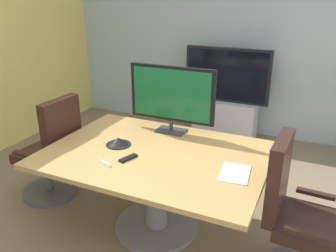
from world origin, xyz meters
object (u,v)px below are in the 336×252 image
office_chair_right (298,223)px  remote_control (128,158)px  office_chair_left (52,157)px  conference_table (156,172)px  tv_monitor (172,96)px  wall_display_unit (225,108)px  conference_phone (118,142)px

office_chair_right → remote_control: (-1.33, -0.13, 0.31)m
remote_control → office_chair_left: bearing=-174.3°
conference_table → office_chair_right: (1.18, -0.07, -0.11)m
conference_table → remote_control: 0.32m
conference_table → tv_monitor: bearing=98.3°
tv_monitor → office_chair_left: bearing=-157.0°
tv_monitor → wall_display_unit: size_ratio=0.64×
wall_display_unit → conference_table: bearing=-89.2°
conference_table → office_chair_right: office_chair_right is taller
office_chair_right → wall_display_unit: wall_display_unit is taller
office_chair_left → office_chair_right: bearing=89.9°
tv_monitor → wall_display_unit: 1.95m
remote_control → conference_table: bearing=71.7°
conference_phone → office_chair_left: bearing=178.8°
office_chair_right → remote_control: size_ratio=6.41×
conference_table → remote_control: (-0.15, -0.20, 0.19)m
tv_monitor → remote_control: tv_monitor is taller
office_chair_right → office_chair_left: bearing=90.8°
office_chair_left → tv_monitor: (1.11, 0.47, 0.66)m
office_chair_right → remote_control: 1.37m
remote_control → conference_phone: bearing=155.0°
wall_display_unit → remote_control: (-0.12, -2.52, 0.32)m
office_chair_right → conference_phone: office_chair_right is taller
office_chair_right → conference_phone: size_ratio=4.95×
conference_table → wall_display_unit: wall_display_unit is taller
tv_monitor → remote_control: (-0.08, -0.69, -0.35)m
wall_display_unit → remote_control: size_ratio=7.71×
office_chair_left → tv_monitor: 1.37m
office_chair_left → tv_monitor: tv_monitor is taller
tv_monitor → remote_control: bearing=-96.3°
conference_table → office_chair_left: 1.19m
office_chair_right → conference_table: bearing=89.5°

